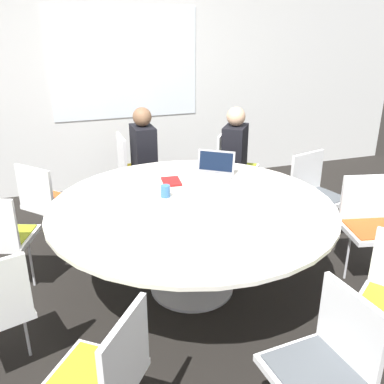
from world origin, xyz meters
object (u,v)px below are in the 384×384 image
chair_6 (326,359)px  person_1 (145,154)px  chair_2 (48,199)px  chair_8 (370,220)px  chair_0 (233,163)px  coffee_cup (165,191)px  person_0 (236,153)px  spiral_notebook (171,181)px  chair_3 (0,234)px  laptop (214,170)px  chair_9 (315,190)px  chair_5 (103,374)px  chair_1 (134,165)px

chair_6 → person_1: person_1 is taller
chair_2 → chair_8: (2.53, -1.31, 0.00)m
chair_0 → person_1: person_1 is taller
chair_8 → coffee_cup: 1.71m
person_0 → spiral_notebook: person_0 is taller
chair_3 → chair_8: same height
laptop → coffee_cup: bearing=-112.3°
chair_3 → person_1: (1.41, 1.10, 0.19)m
chair_3 → chair_9: (2.85, 0.01, 0.00)m
person_0 → coffee_cup: bearing=-9.9°
chair_9 → chair_6: bearing=42.4°
person_0 → person_1: (-0.94, 0.30, 0.00)m
chair_8 → chair_5: bearing=35.1°
chair_0 → chair_5: bearing=1.7°
chair_5 → person_0: person_0 is taller
chair_2 → chair_3: size_ratio=1.00×
chair_1 → chair_5: bearing=-15.1°
spiral_notebook → chair_9: bearing=-1.3°
chair_2 → chair_6: same height
coffee_cup → laptop: bearing=31.7°
person_1 → chair_8: bearing=38.4°
chair_0 → chair_6: bearing=20.8°
chair_0 → chair_5: (-1.85, -2.72, 0.00)m
person_0 → spiral_notebook: (-0.95, -0.75, 0.06)m
laptop → spiral_notebook: bearing=-137.8°
person_1 → chair_5: bearing=-17.9°
chair_5 → coffee_cup: bearing=11.3°
chair_3 → laptop: (1.82, 0.09, 0.29)m
chair_3 → chair_1: bearing=65.5°
chair_1 → person_0: 1.18m
chair_5 → chair_8: (2.33, 0.97, 0.00)m
chair_3 → chair_5: bearing=-51.0°
chair_8 → person_0: 1.61m
chair_5 → spiral_notebook: 1.93m
chair_0 → chair_2: size_ratio=1.00×
chair_3 → spiral_notebook: chair_3 is taller
chair_6 → chair_8: (1.28, 1.23, 0.00)m
chair_6 → coffee_cup: chair_6 is taller
chair_9 → laptop: (-1.03, 0.08, 0.29)m
chair_5 → spiral_notebook: bearing=11.6°
chair_5 → person_1: (0.84, 2.78, 0.19)m
chair_6 → person_1: 3.05m
chair_1 → person_1: size_ratio=0.71×
chair_5 → coffee_cup: 1.62m
chair_6 → chair_3: bearing=35.0°
chair_8 → person_0: (-0.55, 1.50, 0.19)m
chair_6 → spiral_notebook: bearing=1.3°
chair_1 → chair_8: 2.58m
chair_5 → laptop: laptop is taller
chair_6 → chair_9: size_ratio=1.00×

